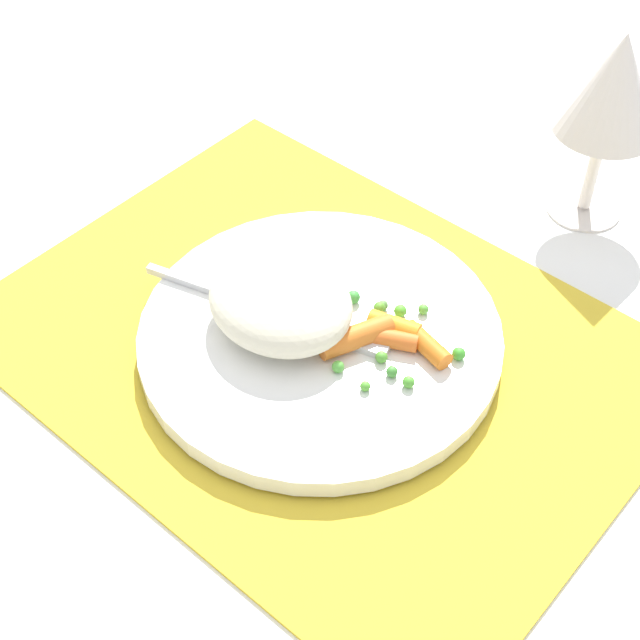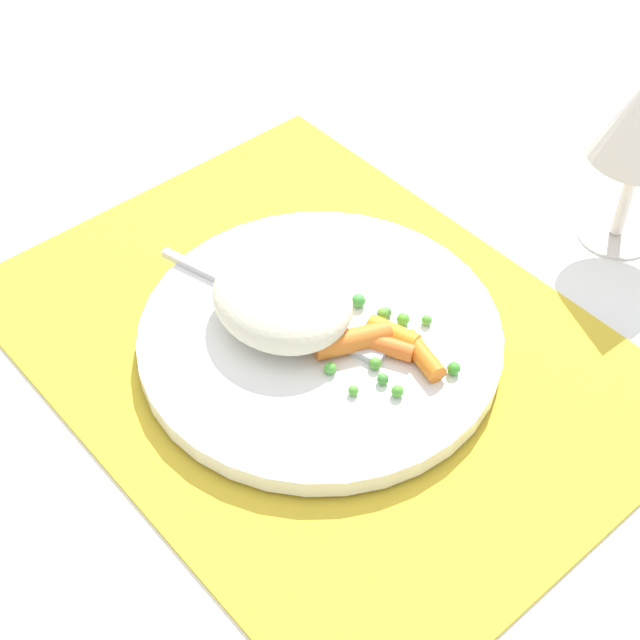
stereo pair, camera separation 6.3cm
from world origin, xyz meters
name	(u,v)px [view 1 (the left image)]	position (x,y,z in m)	size (l,w,h in m)	color
ground_plane	(320,349)	(0.00, 0.00, 0.00)	(2.40, 2.40, 0.00)	white
placemat	(320,347)	(0.00, 0.00, 0.00)	(0.45, 0.34, 0.01)	gold
plate	(320,337)	(0.00, 0.00, 0.01)	(0.25, 0.25, 0.01)	white
rice_mound	(280,302)	(-0.02, -0.01, 0.04)	(0.10, 0.09, 0.04)	beige
carrot_portion	(384,336)	(0.04, 0.02, 0.03)	(0.08, 0.07, 0.02)	orange
pea_scatter	(387,336)	(0.04, 0.02, 0.02)	(0.09, 0.09, 0.01)	#4CA12E
fork	(290,317)	(-0.02, -0.01, 0.02)	(0.19, 0.06, 0.01)	silver
wine_glass	(614,87)	(0.06, 0.26, 0.12)	(0.08, 0.08, 0.16)	silver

